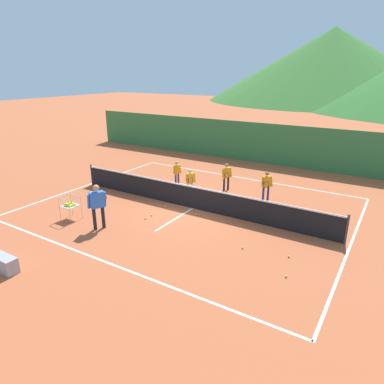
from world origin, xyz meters
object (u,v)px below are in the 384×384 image
at_px(tennis_ball_1, 152,215).
at_px(tennis_ball_3, 243,248).
at_px(instructor, 97,203).
at_px(tennis_ball_4, 289,256).
at_px(student_1, 190,180).
at_px(ball_cart, 70,205).
at_px(student_2, 226,174).
at_px(student_0, 177,171).
at_px(tennis_ball_5, 286,276).
at_px(student_3, 266,183).
at_px(tennis_ball_2, 196,215).
at_px(tennis_ball_6, 145,218).
at_px(tennis_net, 193,197).
at_px(tennis_ball_0, 166,206).

height_order(tennis_ball_1, tennis_ball_3, same).
relative_size(instructor, tennis_ball_4, 24.64).
xyz_separation_m(student_1, tennis_ball_4, (5.57, -3.16, -0.71)).
bearing_deg(ball_cart, student_2, 59.90).
xyz_separation_m(student_0, student_2, (2.45, 0.56, 0.06)).
relative_size(tennis_ball_1, tennis_ball_4, 1.00).
relative_size(student_0, tennis_ball_1, 17.98).
distance_m(tennis_ball_3, tennis_ball_4, 1.46).
bearing_deg(student_1, tennis_ball_1, -90.06).
distance_m(instructor, student_1, 4.85).
bearing_deg(student_2, tennis_ball_5, -50.50).
xyz_separation_m(student_3, tennis_ball_2, (-1.73, -3.07, -0.76)).
height_order(instructor, tennis_ball_5, instructor).
bearing_deg(tennis_ball_6, instructor, -120.16).
height_order(tennis_ball_1, tennis_ball_4, same).
bearing_deg(tennis_ball_3, student_3, 101.68).
bearing_deg(tennis_net, student_1, 125.54).
bearing_deg(tennis_ball_1, tennis_ball_5, -13.50).
bearing_deg(tennis_ball_2, instructor, -129.63).
relative_size(student_0, tennis_ball_5, 17.98).
xyz_separation_m(student_0, ball_cart, (-1.14, -5.63, -0.14)).
relative_size(instructor, tennis_ball_5, 24.64).
xyz_separation_m(tennis_ball_3, tennis_ball_5, (1.70, -0.86, 0.00)).
xyz_separation_m(instructor, tennis_ball_3, (5.04, 1.34, -0.97)).
xyz_separation_m(student_2, student_3, (2.09, -0.29, -0.00)).
bearing_deg(tennis_ball_6, tennis_ball_5, -10.09).
bearing_deg(student_0, student_3, 3.31).
bearing_deg(tennis_ball_1, tennis_ball_3, -7.41).
relative_size(tennis_net, tennis_ball_2, 175.49).
height_order(ball_cart, tennis_ball_3, ball_cart).
bearing_deg(tennis_ball_6, tennis_ball_0, 92.80).
height_order(instructor, student_2, instructor).
height_order(student_0, tennis_ball_2, student_0).
xyz_separation_m(tennis_ball_1, tennis_ball_2, (1.46, 0.98, 0.00)).
distance_m(student_3, ball_cart, 8.19).
height_order(tennis_ball_3, tennis_ball_5, same).
height_order(student_1, tennis_ball_6, student_1).
xyz_separation_m(student_0, tennis_ball_5, (7.19, -5.18, -0.70)).
distance_m(tennis_net, tennis_ball_3, 3.84).
bearing_deg(ball_cart, student_0, 78.61).
relative_size(instructor, student_3, 1.27).
bearing_deg(student_0, tennis_ball_5, -35.81).
xyz_separation_m(instructor, student_2, (2.01, 6.22, -0.21)).
bearing_deg(student_2, student_0, -167.21).
bearing_deg(tennis_ball_5, tennis_ball_6, 169.91).
distance_m(student_3, tennis_ball_5, 6.10).
bearing_deg(tennis_ball_2, student_2, 96.05).
bearing_deg(tennis_ball_4, student_0, 149.52).
bearing_deg(student_1, student_3, 20.24).
xyz_separation_m(tennis_net, tennis_ball_0, (-1.04, -0.49, -0.47)).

